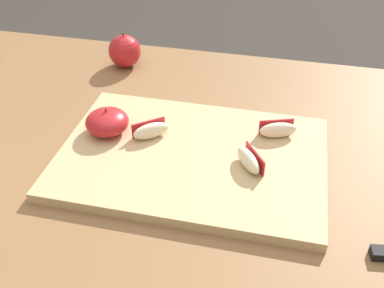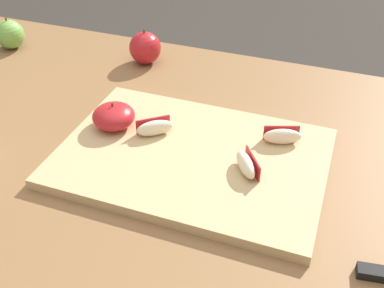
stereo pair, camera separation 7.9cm
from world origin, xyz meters
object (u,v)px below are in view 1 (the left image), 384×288
(whole_apple_crimson, at_px, (125,51))
(apple_wedge_right, at_px, (278,130))
(cutting_board, at_px, (192,157))
(apple_half_skin_up, at_px, (107,122))
(apple_wedge_front, at_px, (151,131))
(apple_wedge_middle, at_px, (249,160))

(whole_apple_crimson, bearing_deg, apple_wedge_right, -32.14)
(cutting_board, height_order, apple_half_skin_up, apple_half_skin_up)
(apple_wedge_front, xyz_separation_m, apple_wedge_right, (0.22, 0.05, 0.00))
(apple_wedge_right, distance_m, apple_wedge_middle, 0.11)
(apple_wedge_middle, bearing_deg, apple_wedge_front, 166.35)
(apple_half_skin_up, relative_size, apple_wedge_front, 1.19)
(apple_half_skin_up, height_order, apple_wedge_right, apple_half_skin_up)
(cutting_board, xyz_separation_m, apple_half_skin_up, (-0.16, 0.03, 0.03))
(apple_wedge_middle, distance_m, whole_apple_crimson, 0.47)
(cutting_board, bearing_deg, apple_wedge_middle, -8.51)
(cutting_board, distance_m, apple_wedge_front, 0.09)
(apple_wedge_front, relative_size, apple_wedge_right, 0.94)
(apple_wedge_middle, bearing_deg, apple_half_skin_up, 170.67)
(apple_half_skin_up, height_order, whole_apple_crimson, whole_apple_crimson)
(cutting_board, distance_m, apple_wedge_right, 0.16)
(apple_wedge_middle, relative_size, whole_apple_crimson, 0.81)
(apple_wedge_right, xyz_separation_m, apple_wedge_middle, (-0.04, -0.10, 0.00))
(apple_half_skin_up, bearing_deg, cutting_board, -9.82)
(cutting_board, xyz_separation_m, apple_wedge_middle, (0.10, -0.01, 0.02))
(whole_apple_crimson, bearing_deg, cutting_board, -53.63)
(cutting_board, relative_size, apple_wedge_right, 6.49)
(cutting_board, distance_m, apple_half_skin_up, 0.17)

